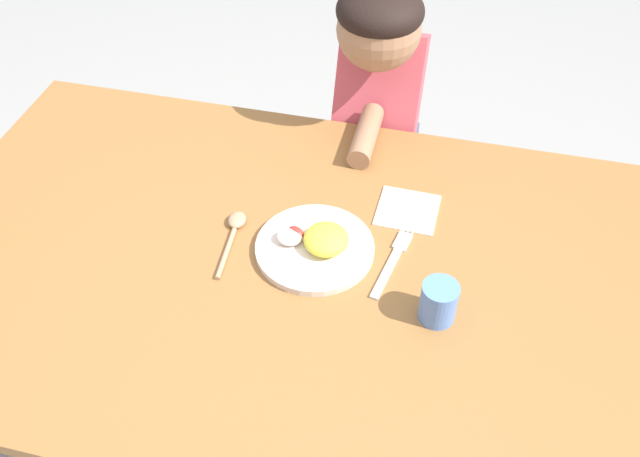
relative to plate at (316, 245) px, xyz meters
name	(u,v)px	position (x,y,z in m)	size (l,w,h in m)	color
ground_plane	(284,434)	(-0.08, -0.05, -0.73)	(8.00, 8.00, 0.00)	gray
dining_table	(273,287)	(-0.08, -0.05, -0.10)	(1.48, 0.96, 0.71)	olive
plate	(316,245)	(0.00, 0.00, 0.00)	(0.24, 0.24, 0.06)	beige
fork	(394,259)	(0.16, 0.01, -0.01)	(0.06, 0.23, 0.01)	silver
spoon	(234,230)	(-0.18, 0.01, -0.01)	(0.04, 0.18, 0.02)	tan
drinking_cup	(438,302)	(0.25, -0.11, 0.02)	(0.07, 0.07, 0.08)	#5683D7
person	(376,139)	(0.03, 0.54, -0.13)	(0.21, 0.41, 1.05)	#4A5474
napkin	(407,210)	(0.16, 0.16, -0.01)	(0.13, 0.12, 0.00)	white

